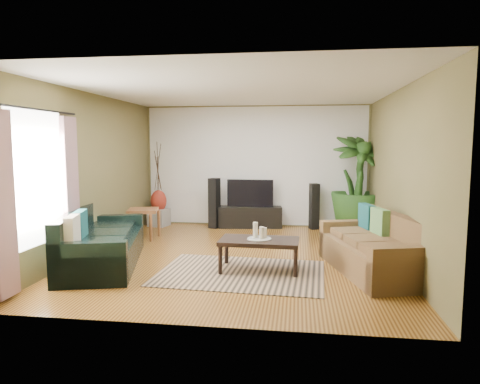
% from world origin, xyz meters
% --- Properties ---
extents(floor, '(5.50, 5.50, 0.00)m').
position_xyz_m(floor, '(0.00, 0.00, 0.00)').
color(floor, '#9E6829').
rests_on(floor, ground).
extents(ceiling, '(5.50, 5.50, 0.00)m').
position_xyz_m(ceiling, '(0.00, 0.00, 2.70)').
color(ceiling, white).
rests_on(ceiling, ground).
extents(wall_back, '(5.00, 0.00, 5.00)m').
position_xyz_m(wall_back, '(0.00, 2.75, 1.35)').
color(wall_back, brown).
rests_on(wall_back, ground).
extents(wall_front, '(5.00, 0.00, 5.00)m').
position_xyz_m(wall_front, '(0.00, -2.75, 1.35)').
color(wall_front, brown).
rests_on(wall_front, ground).
extents(wall_left, '(0.00, 5.50, 5.50)m').
position_xyz_m(wall_left, '(-2.50, 0.00, 1.35)').
color(wall_left, brown).
rests_on(wall_left, ground).
extents(wall_right, '(0.00, 5.50, 5.50)m').
position_xyz_m(wall_right, '(2.50, 0.00, 1.35)').
color(wall_right, brown).
rests_on(wall_right, ground).
extents(backwall_panel, '(4.90, 0.00, 4.90)m').
position_xyz_m(backwall_panel, '(0.00, 2.74, 1.35)').
color(backwall_panel, white).
rests_on(backwall_panel, ground).
extents(window_pane, '(0.00, 1.80, 1.80)m').
position_xyz_m(window_pane, '(-2.48, -1.60, 1.40)').
color(window_pane, white).
rests_on(window_pane, ground).
extents(curtain_near, '(0.08, 0.35, 2.20)m').
position_xyz_m(curtain_near, '(-2.43, -2.35, 1.15)').
color(curtain_near, gray).
rests_on(curtain_near, ground).
extents(curtain_far, '(0.08, 0.35, 2.20)m').
position_xyz_m(curtain_far, '(-2.43, -0.85, 1.15)').
color(curtain_far, gray).
rests_on(curtain_far, ground).
extents(curtain_rod, '(0.03, 1.90, 0.03)m').
position_xyz_m(curtain_rod, '(-2.43, -1.60, 2.30)').
color(curtain_rod, black).
rests_on(curtain_rod, ground).
extents(sofa_left, '(1.54, 2.46, 0.85)m').
position_xyz_m(sofa_left, '(-1.98, -0.76, 0.42)').
color(sofa_left, black).
rests_on(sofa_left, floor).
extents(sofa_right, '(1.39, 2.15, 0.85)m').
position_xyz_m(sofa_right, '(2.02, -0.62, 0.42)').
color(sofa_right, brown).
rests_on(sofa_right, floor).
extents(area_rug, '(2.44, 1.79, 0.01)m').
position_xyz_m(area_rug, '(0.17, -0.92, 0.01)').
color(area_rug, tan).
rests_on(area_rug, floor).
extents(coffee_table, '(1.16, 0.66, 0.47)m').
position_xyz_m(coffee_table, '(0.41, -0.74, 0.23)').
color(coffee_table, black).
rests_on(coffee_table, floor).
extents(candle_tray, '(0.35, 0.35, 0.02)m').
position_xyz_m(candle_tray, '(0.41, -0.74, 0.48)').
color(candle_tray, '#959691').
rests_on(candle_tray, coffee_table).
extents(candle_tall, '(0.07, 0.07, 0.23)m').
position_xyz_m(candle_tall, '(0.35, -0.71, 0.60)').
color(candle_tall, beige).
rests_on(candle_tall, candle_tray).
extents(candle_mid, '(0.07, 0.07, 0.18)m').
position_xyz_m(candle_mid, '(0.45, -0.78, 0.57)').
color(candle_mid, beige).
rests_on(candle_mid, candle_tray).
extents(candle_short, '(0.07, 0.07, 0.15)m').
position_xyz_m(candle_short, '(0.48, -0.68, 0.56)').
color(candle_short, white).
rests_on(candle_short, candle_tray).
extents(tv_stand, '(1.43, 0.58, 0.46)m').
position_xyz_m(tv_stand, '(-0.09, 2.50, 0.23)').
color(tv_stand, black).
rests_on(tv_stand, floor).
extents(television, '(1.02, 0.06, 0.60)m').
position_xyz_m(television, '(-0.09, 2.50, 0.77)').
color(television, black).
rests_on(television, tv_stand).
extents(speaker_left, '(0.26, 0.27, 1.10)m').
position_xyz_m(speaker_left, '(-0.86, 2.32, 0.55)').
color(speaker_left, black).
rests_on(speaker_left, floor).
extents(speaker_right, '(0.23, 0.25, 0.99)m').
position_xyz_m(speaker_right, '(1.32, 2.50, 0.50)').
color(speaker_right, black).
rests_on(speaker_right, floor).
extents(potted_plant, '(1.50, 1.50, 2.04)m').
position_xyz_m(potted_plant, '(2.20, 2.38, 1.02)').
color(potted_plant, '#234B19').
rests_on(potted_plant, floor).
extents(plant_pot, '(0.38, 0.38, 0.29)m').
position_xyz_m(plant_pot, '(2.20, 2.38, 0.15)').
color(plant_pot, black).
rests_on(plant_pot, floor).
extents(pedestal, '(0.47, 0.47, 0.39)m').
position_xyz_m(pedestal, '(-2.15, 2.38, 0.19)').
color(pedestal, gray).
rests_on(pedestal, floor).
extents(vase, '(0.36, 0.36, 0.50)m').
position_xyz_m(vase, '(-2.15, 2.38, 0.57)').
color(vase, maroon).
rests_on(vase, pedestal).
extents(side_table, '(0.67, 0.67, 0.59)m').
position_xyz_m(side_table, '(-2.04, 1.08, 0.29)').
color(side_table, brown).
rests_on(side_table, floor).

